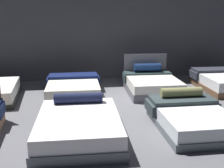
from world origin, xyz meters
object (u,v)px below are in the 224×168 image
bed_2 (191,117)px  bed_6 (151,84)px  bed_1 (79,125)px  bed_5 (73,88)px

bed_2 → bed_6: (-0.04, 2.70, 0.03)m
bed_1 → bed_6: size_ratio=1.11×
bed_1 → bed_2: (2.35, 0.11, -0.00)m
bed_1 → bed_2: size_ratio=1.09×
bed_2 → bed_5: bed_2 is taller
bed_6 → bed_5: bearing=-178.6°
bed_6 → bed_1: bearing=-127.2°
bed_2 → bed_6: 2.70m
bed_2 → bed_5: (-2.41, 2.74, -0.01)m
bed_6 → bed_2: bearing=-86.8°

